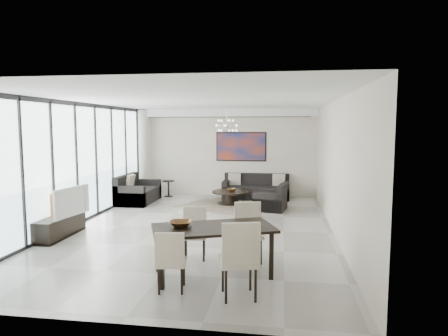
% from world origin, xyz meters
% --- Properties ---
extents(room_shell, '(6.00, 9.00, 2.90)m').
position_xyz_m(room_shell, '(0.46, 0.00, 1.45)').
color(room_shell, '#A8A39B').
rests_on(room_shell, ground).
extents(window_wall, '(0.37, 8.95, 2.90)m').
position_xyz_m(window_wall, '(-2.86, 0.00, 1.47)').
color(window_wall, silver).
rests_on(window_wall, floor).
extents(soffit, '(5.98, 0.40, 0.26)m').
position_xyz_m(soffit, '(0.00, 4.30, 2.77)').
color(soffit, white).
rests_on(soffit, room_shell).
extents(painting, '(1.68, 0.04, 0.98)m').
position_xyz_m(painting, '(0.50, 4.47, 1.65)').
color(painting, '#A63717').
rests_on(painting, room_shell).
extents(chandelier, '(0.66, 0.66, 0.71)m').
position_xyz_m(chandelier, '(0.30, 2.50, 2.35)').
color(chandelier, silver).
rests_on(chandelier, room_shell).
extents(rug, '(3.12, 2.83, 0.01)m').
position_xyz_m(rug, '(0.33, 2.60, 0.01)').
color(rug, black).
rests_on(rug, floor).
extents(coffee_table, '(1.11, 1.11, 0.39)m').
position_xyz_m(coffee_table, '(0.33, 2.96, 0.22)').
color(coffee_table, black).
rests_on(coffee_table, floor).
extents(bowl_coffee, '(0.28, 0.28, 0.08)m').
position_xyz_m(bowl_coffee, '(0.38, 2.93, 0.43)').
color(bowl_coffee, brown).
rests_on(bowl_coffee, coffee_table).
extents(sofa_main, '(2.14, 0.87, 0.78)m').
position_xyz_m(sofa_main, '(1.04, 4.07, 0.26)').
color(sofa_main, black).
rests_on(sofa_main, floor).
extents(loveseat, '(0.95, 1.69, 0.85)m').
position_xyz_m(loveseat, '(-2.55, 2.80, 0.29)').
color(loveseat, black).
rests_on(loveseat, floor).
extents(armchair, '(0.96, 1.00, 0.73)m').
position_xyz_m(armchair, '(1.59, 2.26, 0.25)').
color(armchair, black).
rests_on(armchair, floor).
extents(side_table, '(0.40, 0.40, 0.54)m').
position_xyz_m(side_table, '(-1.86, 3.92, 0.36)').
color(side_table, black).
rests_on(side_table, floor).
extents(tv_console, '(0.40, 1.43, 0.45)m').
position_xyz_m(tv_console, '(-2.76, -1.12, 0.22)').
color(tv_console, black).
rests_on(tv_console, floor).
extents(television, '(0.31, 1.08, 0.62)m').
position_xyz_m(television, '(-2.60, -1.07, 0.76)').
color(television, gray).
rests_on(television, tv_console).
extents(dining_table, '(2.08, 1.55, 0.78)m').
position_xyz_m(dining_table, '(0.82, -2.81, 0.69)').
color(dining_table, black).
rests_on(dining_table, floor).
extents(dining_chair_sw, '(0.46, 0.46, 0.88)m').
position_xyz_m(dining_chair_sw, '(0.34, -3.53, 0.50)').
color(dining_chair_sw, beige).
rests_on(dining_chair_sw, floor).
extents(dining_chair_se, '(0.61, 0.61, 1.09)m').
position_xyz_m(dining_chair_se, '(1.33, -3.65, 0.63)').
color(dining_chair_se, beige).
rests_on(dining_chair_se, floor).
extents(dining_chair_nw, '(0.48, 0.48, 0.90)m').
position_xyz_m(dining_chair_nw, '(0.35, -1.99, 0.52)').
color(dining_chair_nw, beige).
rests_on(dining_chair_nw, floor).
extents(dining_chair_ne, '(0.55, 0.55, 1.01)m').
position_xyz_m(dining_chair_ne, '(1.30, -1.98, 0.58)').
color(dining_chair_ne, beige).
rests_on(dining_chair_ne, floor).
extents(bowl_dining, '(0.41, 0.41, 0.09)m').
position_xyz_m(bowl_dining, '(0.32, -2.86, 0.82)').
color(bowl_dining, brown).
rests_on(bowl_dining, dining_table).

